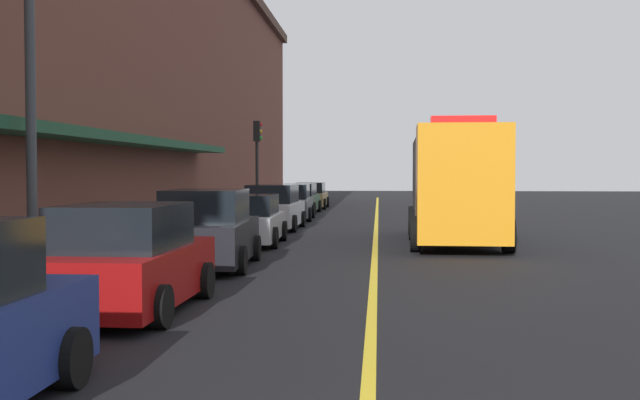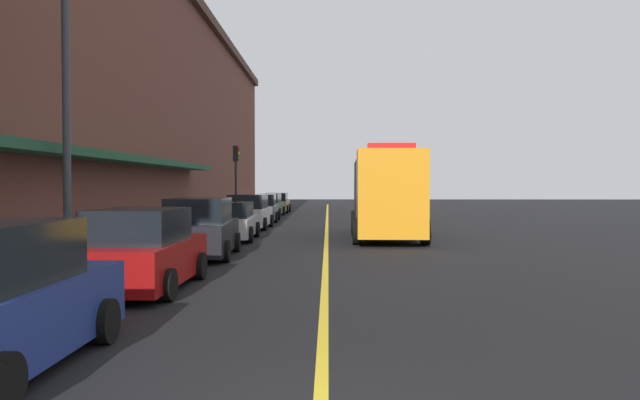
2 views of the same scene
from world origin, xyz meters
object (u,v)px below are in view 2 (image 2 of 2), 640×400
parked_car_3 (231,222)px  parked_car_6 (268,206)px  parking_meter_1 (223,207)px  street_lamp_left (66,91)px  parking_meter_0 (23,251)px  parked_car_5 (261,209)px  utility_truck (386,195)px  parked_car_2 (200,230)px  traffic_light_near (236,168)px  parked_car_7 (277,203)px  parked_car_1 (141,252)px  parked_car_4 (249,213)px

parked_car_3 → parked_car_6: 17.31m
parking_meter_1 → street_lamp_left: street_lamp_left is taller
parking_meter_0 → parking_meter_1: size_ratio=1.00×
parked_car_3 → parked_car_5: size_ratio=0.98×
utility_truck → street_lamp_left: bearing=-34.8°
parked_car_5 → parked_car_6: (-0.12, 5.38, -0.02)m
parked_car_3 → parking_meter_0: parked_car_3 is taller
utility_truck → parked_car_2: bearing=-41.6°
parking_meter_0 → traffic_light_near: bearing=89.9°
parking_meter_0 → street_lamp_left: (-0.60, 3.21, 3.34)m
parked_car_6 → utility_truck: size_ratio=0.53×
parked_car_7 → traffic_light_near: traffic_light_near is taller
parked_car_5 → parked_car_7: size_ratio=0.96×
parked_car_2 → parked_car_7: (-0.04, 28.23, -0.12)m
street_lamp_left → parking_meter_0: bearing=-79.4°
parked_car_2 → parked_car_3: bearing=-2.6°
parking_meter_1 → traffic_light_near: 4.45m
parked_car_2 → street_lamp_left: street_lamp_left is taller
parked_car_1 → parked_car_2: size_ratio=0.98×
parked_car_5 → parked_car_4: bearing=178.5°
parked_car_2 → parked_car_3: size_ratio=1.04×
utility_truck → street_lamp_left: street_lamp_left is taller
utility_truck → parked_car_3: bearing=-78.2°
traffic_light_near → utility_truck: bearing=-51.4°
utility_truck → parking_meter_1: (-7.82, 5.81, -0.72)m
traffic_light_near → parked_car_2: bearing=-85.1°
parked_car_1 → parked_car_7: parked_car_1 is taller
traffic_light_near → parking_meter_1: bearing=-90.9°
parked_car_2 → parking_meter_1: bearing=4.4°
parked_car_2 → parked_car_7: parked_car_2 is taller
parked_car_1 → parked_car_3: 11.34m
parked_car_4 → utility_truck: utility_truck is taller
parked_car_4 → parking_meter_0: bearing=177.3°
parked_car_1 → traffic_light_near: (-1.37, 22.21, 2.34)m
traffic_light_near → parking_meter_0: bearing=-90.1°
parked_car_7 → parking_meter_0: (-1.43, -36.10, 0.33)m
parked_car_6 → parked_car_3: bearing=-177.8°
parked_car_1 → parking_meter_1: parked_car_1 is taller
parking_meter_1 → street_lamp_left: bearing=-92.0°
parked_car_1 → parked_car_4: size_ratio=0.98×
parked_car_1 → utility_truck: (6.39, 12.48, 0.97)m
parking_meter_0 → street_lamp_left: 4.67m
parked_car_1 → utility_truck: utility_truck is taller
parked_car_5 → street_lamp_left: (-2.02, -22.21, 3.63)m
utility_truck → parking_meter_0: utility_truck is taller
parked_car_4 → parked_car_7: 16.54m
utility_truck → parked_car_4: bearing=-126.0°
parked_car_1 → parking_meter_0: size_ratio=3.25×
parked_car_6 → traffic_light_near: (-1.24, -6.43, 2.41)m
parked_car_1 → parked_car_4: bearing=0.9°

